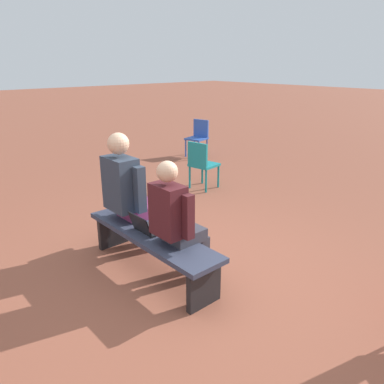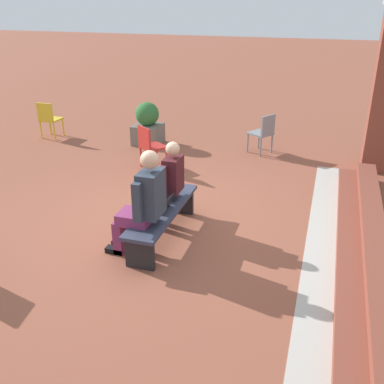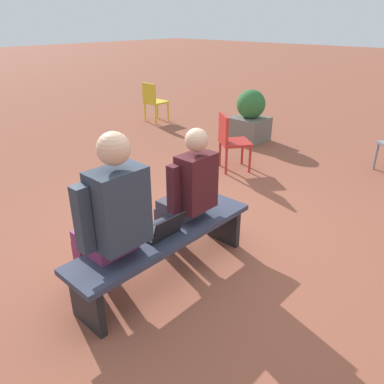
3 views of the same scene
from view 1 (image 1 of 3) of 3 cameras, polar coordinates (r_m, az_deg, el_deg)
ground_plane at (r=3.97m, az=-0.14°, el=-13.02°), size 60.00×60.00×0.00m
bench at (r=3.95m, az=-6.20°, el=-7.45°), size 1.80×0.44×0.45m
person_student at (r=3.59m, az=-2.34°, el=-4.18°), size 0.51×0.64×1.29m
person_adult at (r=4.20m, az=-9.36°, el=-0.05°), size 0.60×0.75×1.43m
laptop at (r=3.92m, az=-6.85°, el=-5.34°), size 0.32×0.29×0.21m
plastic_chair_near_bench_right at (r=8.88m, az=0.96°, el=8.60°), size 0.51×0.51×0.84m
plastic_chair_foreground at (r=6.46m, az=1.45°, el=4.55°), size 0.48×0.48×0.84m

